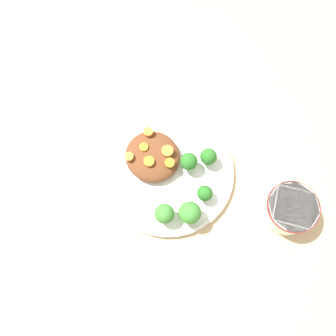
# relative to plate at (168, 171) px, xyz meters

# --- Properties ---
(ground_plane) EXTENTS (4.00, 4.00, 0.00)m
(ground_plane) POSITION_rel_plate_xyz_m (0.00, 0.00, -0.01)
(ground_plane) COLOR tan
(plate) EXTENTS (0.29, 0.29, 0.02)m
(plate) POSITION_rel_plate_xyz_m (0.00, 0.00, 0.00)
(plate) COLOR white
(plate) RESTS_ON ground_plane
(dip_bowl) EXTENTS (0.10, 0.10, 0.06)m
(dip_bowl) POSITION_rel_plate_xyz_m (0.08, -0.25, 0.02)
(dip_bowl) COLOR white
(dip_bowl) RESTS_ON ground_plane
(stew_mound) EXTENTS (0.11, 0.12, 0.04)m
(stew_mound) POSITION_rel_plate_xyz_m (-0.00, 0.04, 0.02)
(stew_mound) COLOR brown
(stew_mound) RESTS_ON plate
(broccoli_floret_0) EXTENTS (0.03, 0.03, 0.04)m
(broccoli_floret_0) POSITION_rel_plate_xyz_m (0.00, -0.09, 0.03)
(broccoli_floret_0) COLOR #7FA85B
(broccoli_floret_0) RESTS_ON plate
(broccoli_floret_1) EXTENTS (0.04, 0.04, 0.05)m
(broccoli_floret_1) POSITION_rel_plate_xyz_m (0.07, -0.05, 0.03)
(broccoli_floret_1) COLOR #7FA85B
(broccoli_floret_1) RESTS_ON plate
(broccoli_floret_2) EXTENTS (0.04, 0.04, 0.05)m
(broccoli_floret_2) POSITION_rel_plate_xyz_m (-0.08, -0.06, 0.04)
(broccoli_floret_2) COLOR #7FA85B
(broccoli_floret_2) RESTS_ON plate
(broccoli_floret_3) EXTENTS (0.05, 0.05, 0.06)m
(broccoli_floret_3) POSITION_rel_plate_xyz_m (-0.05, -0.09, 0.04)
(broccoli_floret_3) COLOR #7FA85B
(broccoli_floret_3) RESTS_ON plate
(broccoli_floret_4) EXTENTS (0.04, 0.04, 0.05)m
(broccoli_floret_4) POSITION_rel_plate_xyz_m (0.03, -0.03, 0.04)
(broccoli_floret_4) COLOR #7FA85B
(broccoli_floret_4) RESTS_ON plate
(carrot_slice_0) EXTENTS (0.02, 0.02, 0.00)m
(carrot_slice_0) POSITION_rel_plate_xyz_m (0.00, 0.06, 0.04)
(carrot_slice_0) COLOR orange
(carrot_slice_0) RESTS_ON stew_mound
(carrot_slice_1) EXTENTS (0.02, 0.02, 0.01)m
(carrot_slice_1) POSITION_rel_plate_xyz_m (0.02, 0.02, 0.04)
(carrot_slice_1) COLOR orange
(carrot_slice_1) RESTS_ON stew_mound
(carrot_slice_2) EXTENTS (0.02, 0.02, 0.00)m
(carrot_slice_2) POSITION_rel_plate_xyz_m (-0.03, 0.08, 0.04)
(carrot_slice_2) COLOR orange
(carrot_slice_2) RESTS_ON stew_mound
(carrot_slice_3) EXTENTS (0.02, 0.02, 0.01)m
(carrot_slice_3) POSITION_rel_plate_xyz_m (-0.02, 0.04, 0.04)
(carrot_slice_3) COLOR orange
(carrot_slice_3) RESTS_ON stew_mound
(carrot_slice_4) EXTENTS (0.02, 0.02, 0.00)m
(carrot_slice_4) POSITION_rel_plate_xyz_m (0.01, -0.00, 0.04)
(carrot_slice_4) COLOR orange
(carrot_slice_4) RESTS_ON stew_mound
(carrot_slice_5) EXTENTS (0.02, 0.02, 0.01)m
(carrot_slice_5) POSITION_rel_plate_xyz_m (0.03, 0.08, 0.04)
(carrot_slice_5) COLOR orange
(carrot_slice_5) RESTS_ON stew_mound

